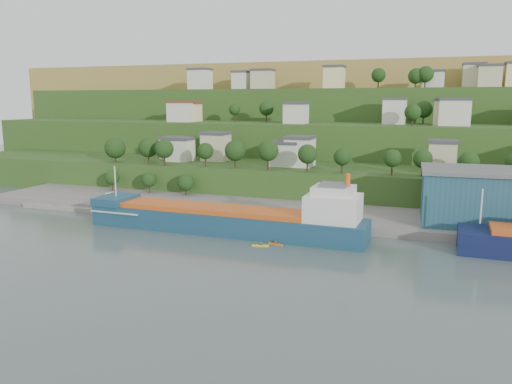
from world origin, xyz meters
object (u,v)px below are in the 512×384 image
at_px(cargo_ship_near, 232,221).
at_px(warehouse, 491,197).
at_px(kayak_orange, 275,243).
at_px(caravan, 116,198).

distance_m(cargo_ship_near, warehouse, 59.85).
relative_size(cargo_ship_near, warehouse, 2.10).
bearing_deg(kayak_orange, warehouse, 50.75).
bearing_deg(caravan, kayak_orange, -15.43).
distance_m(cargo_ship_near, caravan, 45.42).
height_order(cargo_ship_near, kayak_orange, cargo_ship_near).
bearing_deg(cargo_ship_near, caravan, 160.75).
height_order(caravan, kayak_orange, caravan).
xyz_separation_m(warehouse, caravan, (-98.68, -4.58, -5.86)).
xyz_separation_m(caravan, kayak_orange, (54.93, -21.61, -2.31)).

